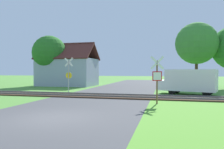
{
  "coord_description": "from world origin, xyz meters",
  "views": [
    {
      "loc": [
        4.9,
        -8.76,
        2.11
      ],
      "look_at": [
        0.5,
        9.32,
        1.8
      ],
      "focal_mm": 35.0,
      "sensor_mm": 36.0,
      "label": 1
    }
  ],
  "objects_px": {
    "tree_left": "(49,53)",
    "tree_right": "(197,43)",
    "stop_sign_near": "(157,77)",
    "house": "(68,71)",
    "crossing_sign_far": "(69,73)",
    "mail_truck": "(189,81)"
  },
  "relations": [
    {
      "from": "tree_left",
      "to": "tree_right",
      "type": "relative_size",
      "value": 0.88
    },
    {
      "from": "stop_sign_near",
      "to": "house",
      "type": "distance_m",
      "value": 19.73
    },
    {
      "from": "stop_sign_near",
      "to": "tree_left",
      "type": "bearing_deg",
      "value": -52.13
    },
    {
      "from": "tree_right",
      "to": "crossing_sign_far",
      "type": "bearing_deg",
      "value": -147.74
    },
    {
      "from": "tree_left",
      "to": "mail_truck",
      "type": "height_order",
      "value": "tree_left"
    },
    {
      "from": "house",
      "to": "mail_truck",
      "type": "xyz_separation_m",
      "value": [
        15.64,
        -8.47,
        -0.86
      ]
    },
    {
      "from": "crossing_sign_far",
      "to": "tree_left",
      "type": "bearing_deg",
      "value": 125.44
    },
    {
      "from": "house",
      "to": "mail_truck",
      "type": "relative_size",
      "value": 1.55
    },
    {
      "from": "crossing_sign_far",
      "to": "mail_truck",
      "type": "relative_size",
      "value": 0.65
    },
    {
      "from": "stop_sign_near",
      "to": "crossing_sign_far",
      "type": "height_order",
      "value": "crossing_sign_far"
    },
    {
      "from": "crossing_sign_far",
      "to": "tree_right",
      "type": "relative_size",
      "value": 0.43
    },
    {
      "from": "crossing_sign_far",
      "to": "mail_truck",
      "type": "height_order",
      "value": "crossing_sign_far"
    },
    {
      "from": "crossing_sign_far",
      "to": "house",
      "type": "distance_m",
      "value": 9.84
    },
    {
      "from": "crossing_sign_far",
      "to": "house",
      "type": "height_order",
      "value": "house"
    },
    {
      "from": "tree_left",
      "to": "crossing_sign_far",
      "type": "bearing_deg",
      "value": -49.94
    },
    {
      "from": "tree_left",
      "to": "tree_right",
      "type": "xyz_separation_m",
      "value": [
        19.57,
        0.47,
        0.78
      ]
    },
    {
      "from": "house",
      "to": "tree_right",
      "type": "height_order",
      "value": "tree_right"
    },
    {
      "from": "crossing_sign_far",
      "to": "house",
      "type": "bearing_deg",
      "value": 111.01
    },
    {
      "from": "tree_left",
      "to": "tree_right",
      "type": "distance_m",
      "value": 19.59
    },
    {
      "from": "tree_left",
      "to": "mail_truck",
      "type": "bearing_deg",
      "value": -22.36
    },
    {
      "from": "stop_sign_near",
      "to": "tree_right",
      "type": "bearing_deg",
      "value": -117.06
    },
    {
      "from": "stop_sign_near",
      "to": "mail_truck",
      "type": "relative_size",
      "value": 0.59
    }
  ]
}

